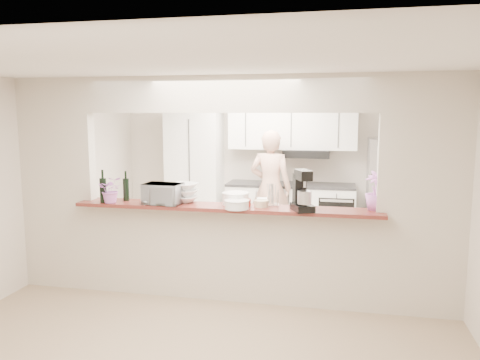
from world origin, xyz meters
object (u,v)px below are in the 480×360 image
(refrigerator, at_px, (392,193))
(stand_mixer, at_px, (302,192))
(person, at_px, (270,188))
(toaster_oven, at_px, (163,194))

(refrigerator, xyz_separation_m, stand_mixer, (-1.21, -2.79, 0.43))
(refrigerator, bearing_deg, person, -169.45)
(person, bearing_deg, stand_mixer, 112.57)
(toaster_oven, relative_size, stand_mixer, 0.97)
(toaster_oven, distance_m, stand_mixer, 1.55)
(stand_mixer, bearing_deg, toaster_oven, 178.64)
(toaster_oven, xyz_separation_m, stand_mixer, (1.54, -0.04, 0.08))
(person, bearing_deg, toaster_oven, 77.18)
(toaster_oven, bearing_deg, stand_mixer, 2.92)
(stand_mixer, height_order, person, person)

